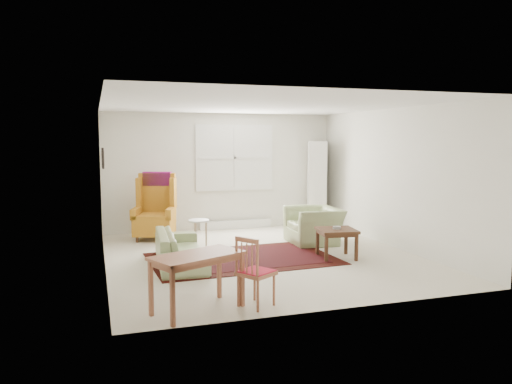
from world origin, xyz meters
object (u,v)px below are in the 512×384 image
object	(u,v)px
sofa	(180,242)
desk_chair	(256,271)
coffee_table	(336,243)
desk	(198,283)
armchair	(314,222)
cabinet	(317,184)
wingback_chair	(154,206)
stool	(199,233)

from	to	relation	value
sofa	desk_chair	size ratio (longest dim) A/B	2.12
coffee_table	desk_chair	distance (m)	2.73
sofa	desk	world-z (taller)	sofa
sofa	armchair	world-z (taller)	armchair
cabinet	desk	distance (m)	5.94
desk	armchair	bearing A→B (deg)	47.10
desk_chair	sofa	bearing A→B (deg)	-18.79
sofa	wingback_chair	size ratio (longest dim) A/B	1.36
desk	stool	bearing A→B (deg)	78.30
sofa	desk	bearing A→B (deg)	179.80
sofa	desk_chair	world-z (taller)	desk_chair
armchair	sofa	bearing A→B (deg)	-69.19
stool	cabinet	bearing A→B (deg)	23.51
wingback_chair	coffee_table	world-z (taller)	wingback_chair
wingback_chair	desk	world-z (taller)	wingback_chair
cabinet	armchair	bearing A→B (deg)	-94.19
coffee_table	cabinet	xyz separation A→B (m)	(0.97, 2.84, 0.71)
coffee_table	desk_chair	size ratio (longest dim) A/B	0.72
cabinet	sofa	bearing A→B (deg)	-121.89
sofa	cabinet	size ratio (longest dim) A/B	0.93
armchair	cabinet	distance (m)	1.88
coffee_table	stool	xyz separation A→B (m)	(-1.97, 1.56, 0.01)
stool	desk_chair	distance (m)	3.43
armchair	stool	bearing A→B (deg)	-96.32
sofa	wingback_chair	distance (m)	2.14
cabinet	coffee_table	bearing A→B (deg)	-86.31
armchair	desk	bearing A→B (deg)	-40.40
cabinet	wingback_chair	bearing A→B (deg)	-151.62
armchair	desk_chair	xyz separation A→B (m)	(-2.15, -3.09, 0.02)
desk	desk_chair	xyz separation A→B (m)	(0.68, -0.04, 0.09)
sofa	coffee_table	bearing A→B (deg)	-93.80
desk	desk_chair	size ratio (longest dim) A/B	1.25
coffee_table	stool	distance (m)	2.52
sofa	armchair	size ratio (longest dim) A/B	1.73
coffee_table	desk_chair	world-z (taller)	desk_chair
coffee_table	cabinet	bearing A→B (deg)	71.22
armchair	desk	distance (m)	4.16
cabinet	desk_chair	world-z (taller)	cabinet
sofa	cabinet	xyz separation A→B (m)	(3.48, 2.49, 0.59)
sofa	armchair	bearing A→B (deg)	-67.60
wingback_chair	stool	bearing A→B (deg)	-34.28
wingback_chair	sofa	bearing A→B (deg)	-67.55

